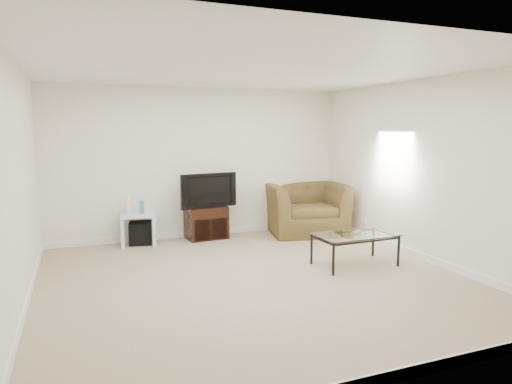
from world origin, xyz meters
name	(u,v)px	position (x,y,z in m)	size (l,w,h in m)	color
floor	(254,280)	(0.00, 0.00, 0.00)	(5.00, 5.00, 0.00)	tan
ceiling	(254,69)	(0.00, 0.00, 2.50)	(5.00, 5.00, 0.00)	white
wall_back	(200,163)	(0.00, 2.50, 1.25)	(5.00, 0.02, 2.50)	silver
wall_left	(17,188)	(-2.50, 0.00, 1.25)	(0.02, 5.00, 2.50)	silver
wall_right	(422,171)	(2.50, 0.00, 1.25)	(0.02, 5.00, 2.50)	silver
plate_back	(114,166)	(-1.40, 2.49, 1.25)	(0.12, 0.02, 0.12)	white
plate_right_switch	(356,163)	(2.49, 1.60, 1.25)	(0.02, 0.09, 0.13)	white
plate_right_outlet	(364,221)	(2.49, 1.30, 0.30)	(0.02, 0.08, 0.12)	white
tv_stand	(206,222)	(0.03, 2.28, 0.27)	(0.65, 0.45, 0.54)	black
dvd_player	(207,212)	(0.03, 2.24, 0.45)	(0.33, 0.23, 0.05)	black
television	(206,190)	(0.03, 2.25, 0.83)	(0.91, 0.18, 0.57)	black
side_table	(138,229)	(-1.08, 2.28, 0.25)	(0.53, 0.53, 0.51)	silver
subwoofer	(141,233)	(-1.05, 2.30, 0.18)	(0.35, 0.35, 0.35)	black
game_console	(129,206)	(-1.21, 2.27, 0.62)	(0.05, 0.17, 0.23)	white
game_case	(142,207)	(-1.02, 2.25, 0.61)	(0.05, 0.15, 0.20)	#337FCC
recliner	(306,200)	(1.78, 2.05, 0.58)	(1.33, 0.86, 1.16)	brown
coffee_table	(355,250)	(1.48, 0.06, 0.21)	(1.09, 0.62, 0.43)	black
remote	(357,232)	(1.55, 0.13, 0.44)	(0.17, 0.05, 0.02)	#B2B2B7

